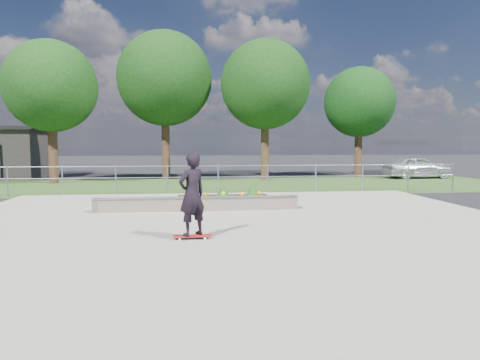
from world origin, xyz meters
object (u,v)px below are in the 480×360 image
grind_ledge (197,204)px  skateboarder (192,195)px  planter_bed (223,198)px  parked_car (417,167)px

grind_ledge → skateboarder: size_ratio=3.31×
planter_bed → parked_car: (11.93, 9.45, 0.41)m
grind_ledge → skateboarder: bearing=-92.3°
planter_bed → parked_car: parked_car is taller
parked_car → planter_bed: bearing=127.3°
grind_ledge → parked_car: bearing=40.0°
grind_ledge → parked_car: size_ratio=1.56×
skateboarder → grind_ledge: bearing=87.7°
grind_ledge → planter_bed: planter_bed is taller
grind_ledge → planter_bed: (0.87, 1.28, -0.02)m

